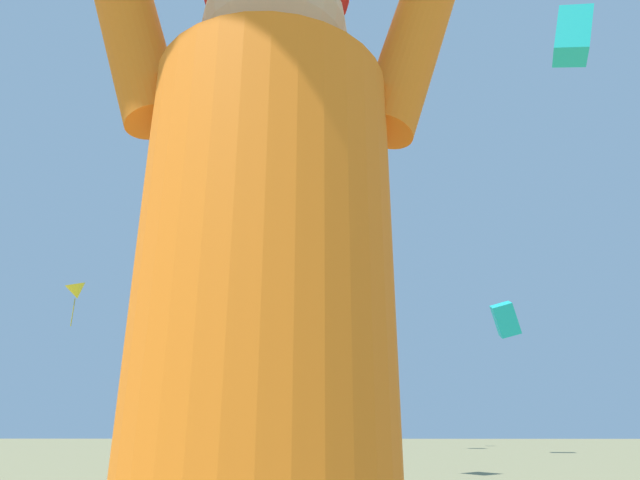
{
  "coord_description": "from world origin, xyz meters",
  "views": [
    {
      "loc": [
        0.15,
        -1.06,
        0.89
      ],
      "look_at": [
        0.06,
        2.53,
        2.18
      ],
      "focal_mm": 29.76,
      "sensor_mm": 36.0,
      "label": 1
    }
  ],
  "objects_px": {
    "distant_kite_purple_mid_right": "(369,211)",
    "marker_flag": "(235,360)",
    "kite_flyer_person": "(262,393)",
    "distant_kite_magenta_low_right": "(337,93)",
    "distant_kite_yellow_high_right": "(76,291)",
    "distant_kite_yellow_high_left": "(250,146)",
    "distant_kite_teal_far_center": "(505,319)",
    "distant_kite_blue_mid_left": "(358,183)",
    "distant_kite_teal_overhead_distant": "(573,36)"
  },
  "relations": [
    {
      "from": "distant_kite_purple_mid_right",
      "to": "marker_flag",
      "type": "xyz_separation_m",
      "value": [
        -2.15,
        -3.2,
        -3.56
      ]
    },
    {
      "from": "kite_flyer_person",
      "to": "distant_kite_magenta_low_right",
      "type": "xyz_separation_m",
      "value": [
        0.43,
        25.87,
        18.72
      ]
    },
    {
      "from": "distant_kite_yellow_high_right",
      "to": "marker_flag",
      "type": "distance_m",
      "value": 13.62
    },
    {
      "from": "distant_kite_yellow_high_left",
      "to": "distant_kite_teal_far_center",
      "type": "xyz_separation_m",
      "value": [
        11.85,
        -4.12,
        -10.78
      ]
    },
    {
      "from": "distant_kite_yellow_high_left",
      "to": "distant_kite_blue_mid_left",
      "type": "xyz_separation_m",
      "value": [
        5.97,
        -1.83,
        -3.29
      ]
    },
    {
      "from": "distant_kite_teal_far_center",
      "to": "distant_kite_purple_mid_right",
      "type": "bearing_deg",
      "value": -119.05
    },
    {
      "from": "distant_kite_magenta_low_right",
      "to": "distant_kite_blue_mid_left",
      "type": "bearing_deg",
      "value": -64.26
    },
    {
      "from": "distant_kite_teal_overhead_distant",
      "to": "distant_kite_purple_mid_right",
      "type": "bearing_deg",
      "value": -175.02
    },
    {
      "from": "distant_kite_yellow_high_left",
      "to": "distant_kite_yellow_high_right",
      "type": "relative_size",
      "value": 0.92
    },
    {
      "from": "distant_kite_yellow_high_left",
      "to": "distant_kite_purple_mid_right",
      "type": "height_order",
      "value": "distant_kite_yellow_high_left"
    },
    {
      "from": "distant_kite_yellow_high_left",
      "to": "distant_kite_purple_mid_right",
      "type": "distance_m",
      "value": 19.74
    },
    {
      "from": "distant_kite_teal_far_center",
      "to": "distant_kite_magenta_low_right",
      "type": "relative_size",
      "value": 2.18
    },
    {
      "from": "distant_kite_purple_mid_right",
      "to": "distant_kite_magenta_low_right",
      "type": "height_order",
      "value": "distant_kite_magenta_low_right"
    },
    {
      "from": "distant_kite_yellow_high_right",
      "to": "distant_kite_teal_far_center",
      "type": "relative_size",
      "value": 1.0
    },
    {
      "from": "distant_kite_teal_overhead_distant",
      "to": "distant_kite_magenta_low_right",
      "type": "height_order",
      "value": "distant_kite_magenta_low_right"
    },
    {
      "from": "distant_kite_yellow_high_left",
      "to": "distant_kite_purple_mid_right",
      "type": "bearing_deg",
      "value": -70.95
    },
    {
      "from": "distant_kite_blue_mid_left",
      "to": "distant_kite_purple_mid_right",
      "type": "xyz_separation_m",
      "value": [
        -0.55,
        -13.87,
        -7.38
      ]
    },
    {
      "from": "distant_kite_teal_overhead_distant",
      "to": "distant_kite_blue_mid_left",
      "type": "bearing_deg",
      "value": 109.74
    },
    {
      "from": "distant_kite_yellow_high_left",
      "to": "distant_kite_magenta_low_right",
      "type": "distance_m",
      "value": 6.16
    },
    {
      "from": "distant_kite_yellow_high_right",
      "to": "distant_kite_magenta_low_right",
      "type": "distance_m",
      "value": 19.03
    },
    {
      "from": "kite_flyer_person",
      "to": "distant_kite_purple_mid_right",
      "type": "xyz_separation_m",
      "value": [
        0.88,
        9.92,
        4.43
      ]
    },
    {
      "from": "kite_flyer_person",
      "to": "distant_kite_purple_mid_right",
      "type": "bearing_deg",
      "value": 84.91
    },
    {
      "from": "distant_kite_blue_mid_left",
      "to": "distant_kite_magenta_low_right",
      "type": "distance_m",
      "value": 7.29
    },
    {
      "from": "distant_kite_teal_overhead_distant",
      "to": "marker_flag",
      "type": "distance_m",
      "value": 11.93
    },
    {
      "from": "distant_kite_teal_overhead_distant",
      "to": "distant_kite_yellow_high_right",
      "type": "bearing_deg",
      "value": 155.52
    },
    {
      "from": "distant_kite_magenta_low_right",
      "to": "marker_flag",
      "type": "height_order",
      "value": "distant_kite_magenta_low_right"
    },
    {
      "from": "distant_kite_yellow_high_left",
      "to": "distant_kite_teal_far_center",
      "type": "distance_m",
      "value": 16.54
    },
    {
      "from": "kite_flyer_person",
      "to": "distant_kite_yellow_high_left",
      "type": "xyz_separation_m",
      "value": [
        -4.54,
        25.62,
        15.1
      ]
    },
    {
      "from": "kite_flyer_person",
      "to": "distant_kite_magenta_low_right",
      "type": "bearing_deg",
      "value": 89.04
    },
    {
      "from": "distant_kite_purple_mid_right",
      "to": "distant_kite_yellow_high_right",
      "type": "relative_size",
      "value": 0.49
    },
    {
      "from": "distant_kite_purple_mid_right",
      "to": "distant_kite_yellow_high_right",
      "type": "bearing_deg",
      "value": 143.14
    },
    {
      "from": "distant_kite_blue_mid_left",
      "to": "distant_kite_yellow_high_right",
      "type": "height_order",
      "value": "distant_kite_blue_mid_left"
    },
    {
      "from": "distant_kite_magenta_low_right",
      "to": "marker_flag",
      "type": "relative_size",
      "value": 0.37
    },
    {
      "from": "distant_kite_magenta_low_right",
      "to": "kite_flyer_person",
      "type": "bearing_deg",
      "value": -90.96
    },
    {
      "from": "distant_kite_teal_far_center",
      "to": "distant_kite_yellow_high_right",
      "type": "bearing_deg",
      "value": -165.61
    },
    {
      "from": "distant_kite_teal_overhead_distant",
      "to": "distant_kite_yellow_high_right",
      "type": "relative_size",
      "value": 0.87
    },
    {
      "from": "distant_kite_teal_overhead_distant",
      "to": "distant_kite_yellow_high_right",
      "type": "distance_m",
      "value": 17.41
    },
    {
      "from": "kite_flyer_person",
      "to": "distant_kite_yellow_high_left",
      "type": "bearing_deg",
      "value": 100.04
    },
    {
      "from": "marker_flag",
      "to": "distant_kite_yellow_high_right",
      "type": "bearing_deg",
      "value": 126.06
    },
    {
      "from": "distant_kite_blue_mid_left",
      "to": "distant_kite_magenta_low_right",
      "type": "xyz_separation_m",
      "value": [
        -1.0,
        2.08,
        6.91
      ]
    },
    {
      "from": "distant_kite_yellow_high_left",
      "to": "distant_kite_teal_overhead_distant",
      "type": "bearing_deg",
      "value": -54.7
    },
    {
      "from": "distant_kite_blue_mid_left",
      "to": "distant_kite_purple_mid_right",
      "type": "relative_size",
      "value": 3.1
    },
    {
      "from": "distant_kite_yellow_high_left",
      "to": "marker_flag",
      "type": "bearing_deg",
      "value": -80.18
    },
    {
      "from": "kite_flyer_person",
      "to": "distant_kite_purple_mid_right",
      "type": "height_order",
      "value": "distant_kite_purple_mid_right"
    },
    {
      "from": "distant_kite_yellow_high_left",
      "to": "distant_kite_blue_mid_left",
      "type": "bearing_deg",
      "value": -17.0
    },
    {
      "from": "kite_flyer_person",
      "to": "distant_kite_blue_mid_left",
      "type": "xyz_separation_m",
      "value": [
        1.43,
        23.8,
        11.81
      ]
    },
    {
      "from": "kite_flyer_person",
      "to": "distant_kite_blue_mid_left",
      "type": "relative_size",
      "value": 0.77
    },
    {
      "from": "distant_kite_purple_mid_right",
      "to": "marker_flag",
      "type": "relative_size",
      "value": 0.38
    },
    {
      "from": "marker_flag",
      "to": "distant_kite_purple_mid_right",
      "type": "bearing_deg",
      "value": 56.07
    },
    {
      "from": "distant_kite_purple_mid_right",
      "to": "distant_kite_magenta_low_right",
      "type": "relative_size",
      "value": 1.05
    }
  ]
}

